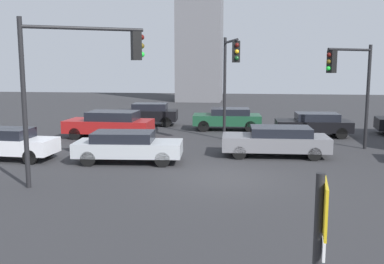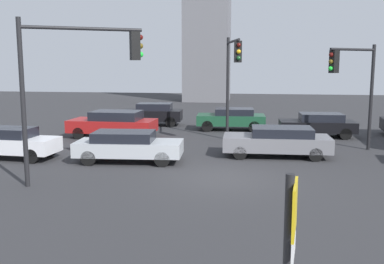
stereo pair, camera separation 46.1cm
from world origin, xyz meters
name	(u,v)px [view 1 (the left image)]	position (x,y,z in m)	size (l,w,h in m)	color
ground_plane	(225,178)	(0.00, 0.00, 0.00)	(93.43, 93.43, 0.00)	#2D2D30
traffic_light_0	(80,67)	(-4.86, -1.15, 3.99)	(3.65, 2.22, 5.59)	black
traffic_light_1	(230,68)	(-0.15, 6.99, 3.89)	(0.94, 3.33, 5.50)	black
traffic_light_2	(350,76)	(5.47, 5.71, 3.54)	(2.36, 1.83, 5.00)	black
car_0	(8,143)	(-9.43, 1.97, 0.73)	(4.04, 1.79, 1.36)	silver
car_2	(110,124)	(-6.85, 8.14, 0.79)	(4.81, 2.19, 1.49)	maroon
car_3	(276,140)	(2.09, 4.17, 0.71)	(4.75, 2.09, 1.33)	slate
car_4	(148,114)	(-5.88, 13.36, 0.79)	(4.15, 2.04, 1.49)	black
car_5	(228,118)	(-0.45, 11.92, 0.74)	(4.30, 2.18, 1.37)	#19472D
car_6	(314,124)	(4.56, 10.00, 0.72)	(4.22, 2.01, 1.35)	black
car_7	(127,146)	(-4.19, 2.10, 0.70)	(4.56, 2.15, 1.30)	#ADB2B7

